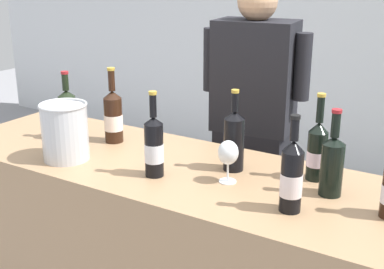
{
  "coord_description": "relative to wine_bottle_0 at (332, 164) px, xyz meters",
  "views": [
    {
      "loc": [
        1.11,
        -1.63,
        1.69
      ],
      "look_at": [
        0.11,
        0.0,
        1.06
      ],
      "focal_mm": 48.29,
      "sensor_mm": 36.0,
      "label": 1
    }
  ],
  "objects": [
    {
      "name": "wall_back",
      "position": [
        -0.64,
        2.54,
        0.37
      ],
      "size": [
        8.0,
        0.1,
        2.8
      ],
      "primitive_type": "cube",
      "color": "silver",
      "rests_on": "ground_plane"
    },
    {
      "name": "counter",
      "position": [
        -0.64,
        -0.06,
        -0.57
      ],
      "size": [
        2.12,
        0.68,
        0.91
      ],
      "primitive_type": "cube",
      "color": "#9E7A56",
      "rests_on": "ground_plane"
    },
    {
      "name": "wine_bottle_0",
      "position": [
        0.0,
        0.0,
        0.0
      ],
      "size": [
        0.08,
        0.08,
        0.32
      ],
      "color": "black",
      "rests_on": "counter"
    },
    {
      "name": "wine_bottle_1",
      "position": [
        -1.23,
        -0.03,
        0.01
      ],
      "size": [
        0.08,
        0.08,
        0.32
      ],
      "color": "black",
      "rests_on": "counter"
    },
    {
      "name": "wine_bottle_2",
      "position": [
        -0.4,
        0.03,
        0.01
      ],
      "size": [
        0.08,
        0.08,
        0.33
      ],
      "color": "black",
      "rests_on": "counter"
    },
    {
      "name": "wine_bottle_3",
      "position": [
        -0.63,
        -0.18,
        0.0
      ],
      "size": [
        0.07,
        0.07,
        0.34
      ],
      "color": "black",
      "rests_on": "counter"
    },
    {
      "name": "wine_bottle_5",
      "position": [
        -1.03,
        0.05,
        0.0
      ],
      "size": [
        0.09,
        0.09,
        0.35
      ],
      "color": "black",
      "rests_on": "counter"
    },
    {
      "name": "wine_bottle_6",
      "position": [
        -0.07,
        -0.19,
        0.0
      ],
      "size": [
        0.07,
        0.07,
        0.33
      ],
      "color": "black",
      "rests_on": "counter"
    },
    {
      "name": "wine_bottle_7",
      "position": [
        -0.09,
        0.11,
        -0.0
      ],
      "size": [
        0.08,
        0.08,
        0.34
      ],
      "color": "black",
      "rests_on": "counter"
    },
    {
      "name": "wine_glass",
      "position": [
        -0.36,
        -0.09,
        -0.01
      ],
      "size": [
        0.08,
        0.08,
        0.16
      ],
      "color": "silver",
      "rests_on": "counter"
    },
    {
      "name": "ice_bucket",
      "position": [
        -1.05,
        -0.23,
        0.0
      ],
      "size": [
        0.2,
        0.2,
        0.24
      ],
      "color": "silver",
      "rests_on": "counter"
    },
    {
      "name": "person_server",
      "position": [
        -0.6,
        0.63,
        -0.24
      ],
      "size": [
        0.55,
        0.28,
        1.62
      ],
      "color": "black",
      "rests_on": "ground_plane"
    }
  ]
}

